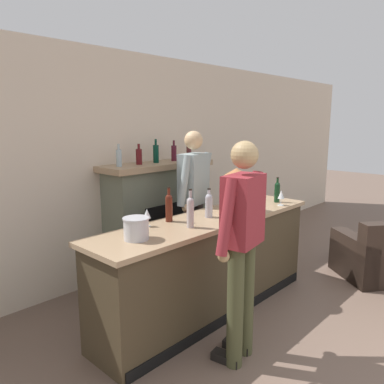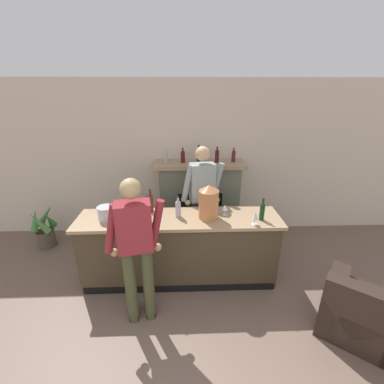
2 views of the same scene
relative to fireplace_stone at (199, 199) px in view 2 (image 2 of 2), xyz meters
name	(u,v)px [view 2 (image 2 of 2)]	position (x,y,z in m)	size (l,w,h in m)	color
wall_back_panel	(177,161)	(-0.40, 0.26, 0.65)	(12.00, 0.07, 2.75)	beige
bar_counter	(180,249)	(-0.35, -1.20, -0.22)	(2.71, 0.64, 0.99)	#433724
fireplace_stone	(199,199)	(0.00, 0.00, 0.00)	(1.53, 0.52, 1.71)	slate
armchair_black	(363,315)	(1.67, -2.20, -0.45)	(1.12, 1.11, 0.79)	#2E221B
potted_plant_corner	(45,229)	(-2.69, -0.29, -0.40)	(0.40, 0.42, 0.74)	brown
person_customer	(136,248)	(-0.80, -1.90, 0.27)	(0.65, 0.35, 1.79)	#44462A
person_bartender	(202,199)	(0.00, -0.64, 0.29)	(0.65, 0.36, 1.82)	#443C3C
copper_dispenser	(209,202)	(0.04, -1.21, 0.50)	(0.26, 0.30, 0.46)	#BE7545
ice_bucket_steel	(106,213)	(-1.29, -1.22, 0.36)	(0.21, 0.21, 0.18)	silver
wine_bottle_merlot_tall	(147,211)	(-0.75, -1.29, 0.42)	(0.06, 0.06, 0.35)	#B3ACB2
wine_bottle_chardonnay_pale	(178,208)	(-0.36, -1.18, 0.40)	(0.07, 0.07, 0.29)	#A9AAB7
wine_bottle_port_short	(262,211)	(0.73, -1.30, 0.40)	(0.06, 0.06, 0.30)	#12351B
wine_bottle_burgundy_dark	(151,202)	(-0.74, -1.01, 0.42)	(0.07, 0.07, 0.33)	#511D12
wine_glass_near_bucket	(132,204)	(-0.99, -0.99, 0.38)	(0.07, 0.07, 0.16)	silver
wine_glass_front_right	(255,216)	(0.60, -1.42, 0.39)	(0.07, 0.07, 0.17)	silver
wine_glass_mid_counter	(225,208)	(0.27, -1.14, 0.38)	(0.08, 0.08, 0.15)	silver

